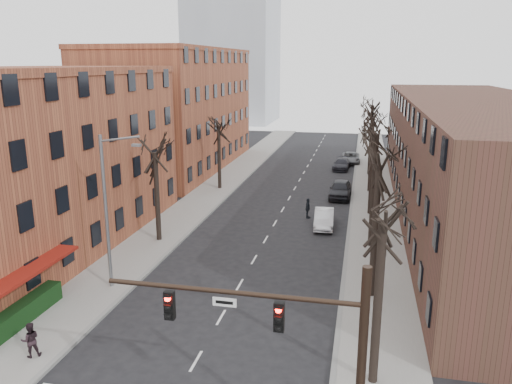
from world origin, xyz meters
The scene contains 23 objects.
sidewalk_left centered at (-8.00, 35.00, 0.07)m, with size 4.00×90.00×0.15m, color gray.
sidewalk_right centered at (8.00, 35.00, 0.07)m, with size 4.00×90.00×0.15m, color gray.
building_left_near centered at (-16.00, 15.00, 6.00)m, with size 12.00×26.00×12.00m, color brown.
building_left_far centered at (-16.00, 44.00, 7.00)m, with size 12.00×28.00×14.00m, color brown.
building_right centered at (16.00, 30.00, 5.00)m, with size 12.00×50.00×10.00m, color #4C2B23.
awning_left centered at (-9.40, 6.00, 0.00)m, with size 1.20×7.00×0.15m, color maroon.
hedge centered at (-9.50, 5.00, 0.65)m, with size 0.80×6.00×1.00m, color #123311.
tree_right_a centered at (7.60, 4.00, 0.00)m, with size 5.20×5.20×10.00m, color black, non-canonical shape.
tree_right_b centered at (7.60, 12.00, 0.00)m, with size 5.20×5.20×10.80m, color black, non-canonical shape.
tree_right_c centered at (7.60, 20.00, 0.00)m, with size 5.20×5.20×11.60m, color black, non-canonical shape.
tree_right_d centered at (7.60, 28.00, 0.00)m, with size 5.20×5.20×10.00m, color black, non-canonical shape.
tree_right_e centered at (7.60, 36.00, 0.00)m, with size 5.20×5.20×10.80m, color black, non-canonical shape.
tree_right_f centered at (7.60, 44.00, 0.00)m, with size 5.20×5.20×11.60m, color black, non-canonical shape.
tree_left_a centered at (-7.60, 18.00, 0.00)m, with size 5.20×5.20×9.50m, color black, non-canonical shape.
tree_left_b centered at (-7.60, 34.00, 0.00)m, with size 5.20×5.20×9.50m, color black, non-canonical shape.
signal_mast_arm centered at (5.45, -1.00, 4.40)m, with size 8.14×0.30×7.20m.
streetlight centered at (-7.03, 10.00, 5.01)m, with size 2.45×0.22×9.03m.
silver_sedan centered at (4.00, 23.89, 0.71)m, with size 1.50×4.31×1.42m, color silver.
parked_car_near centered at (4.82, 33.28, 0.85)m, with size 2.00×4.97×1.69m, color black.
parked_car_mid centered at (4.31, 46.71, 0.66)m, with size 1.86×4.58×1.33m, color black.
parked_car_far centered at (5.30, 51.18, 0.69)m, with size 2.28×4.94×1.37m, color slate.
pedestrian_b centered at (-7.14, 2.63, 0.96)m, with size 0.78×0.61×1.61m, color black.
pedestrian_crossing centered at (2.46, 25.98, 0.86)m, with size 1.01×0.42×1.72m, color black.
Camera 1 is at (6.67, -14.41, 12.75)m, focal length 35.00 mm.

